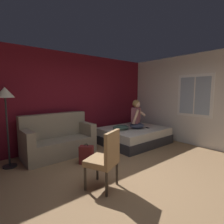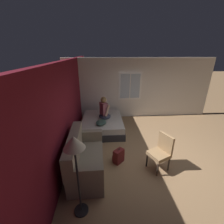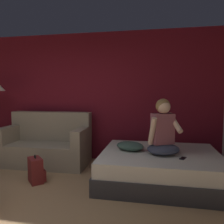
{
  "view_description": "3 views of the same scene",
  "coord_description": "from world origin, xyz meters",
  "views": [
    {
      "loc": [
        -2.08,
        -2.02,
        1.6
      ],
      "look_at": [
        0.91,
        1.61,
        1.05
      ],
      "focal_mm": 28.0,
      "sensor_mm": 36.0,
      "label": 1
    },
    {
      "loc": [
        -3.54,
        1.66,
        2.92
      ],
      "look_at": [
        1.04,
        1.35,
        1.07
      ],
      "focal_mm": 24.0,
      "sensor_mm": 36.0,
      "label": 2
    },
    {
      "loc": [
        1.72,
        -1.88,
        1.46
      ],
      "look_at": [
        1.04,
        1.7,
        1.12
      ],
      "focal_mm": 35.0,
      "sensor_mm": 36.0,
      "label": 3
    }
  ],
  "objects": [
    {
      "name": "ground_plane",
      "position": [
        0.0,
        0.0,
        0.0
      ],
      "size": [
        40.0,
        40.0,
        0.0
      ],
      "primitive_type": "plane",
      "color": "#93704C"
    },
    {
      "name": "wall_back_accent",
      "position": [
        0.0,
        2.73,
        1.35
      ],
      "size": [
        11.13,
        0.16,
        2.7
      ],
      "primitive_type": "cube",
      "color": "maroon",
      "rests_on": "ground"
    },
    {
      "name": "wall_side_with_window",
      "position": [
        3.14,
        0.01,
        1.35
      ],
      "size": [
        0.19,
        6.69,
        2.7
      ],
      "color": "silver",
      "rests_on": "ground"
    },
    {
      "name": "bed",
      "position": [
        1.84,
        1.68,
        0.24
      ],
      "size": [
        1.94,
        1.59,
        0.48
      ],
      "color": "#2D2D33",
      "rests_on": "ground"
    },
    {
      "name": "couch",
      "position": [
        -0.4,
        2.16,
        0.39
      ],
      "size": [
        1.71,
        0.85,
        1.04
      ],
      "color": "gray",
      "rests_on": "ground"
    },
    {
      "name": "side_chair",
      "position": [
        -0.42,
        0.17,
        0.53
      ],
      "size": [
        0.61,
        0.61,
        0.98
      ],
      "color": "#382D23",
      "rests_on": "ground"
    },
    {
      "name": "person_seated",
      "position": [
        1.88,
        1.6,
        0.84
      ],
      "size": [
        0.66,
        0.62,
        0.88
      ],
      "color": "#383D51",
      "rests_on": "bed"
    },
    {
      "name": "backpack",
      "position": [
        -0.13,
        1.25,
        0.19
      ],
      "size": [
        0.35,
        0.35,
        0.46
      ],
      "color": "maroon",
      "rests_on": "ground"
    },
    {
      "name": "throw_pillow",
      "position": [
        1.34,
        1.73,
        0.55
      ],
      "size": [
        0.58,
        0.51,
        0.14
      ],
      "primitive_type": "ellipsoid",
      "rotation": [
        0.0,
        0.0,
        -0.38
      ],
      "color": "#385147",
      "rests_on": "bed"
    },
    {
      "name": "cell_phone",
      "position": [
        2.16,
        1.4,
        0.48
      ],
      "size": [
        0.12,
        0.16,
        0.01
      ],
      "primitive_type": "cube",
      "rotation": [
        0.0,
        0.0,
        2.69
      ],
      "color": "black",
      "rests_on": "bed"
    },
    {
      "name": "floor_lamp",
      "position": [
        -1.49,
        2.13,
        1.43
      ],
      "size": [
        0.36,
        0.36,
        1.7
      ],
      "color": "black",
      "rests_on": "ground"
    }
  ]
}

